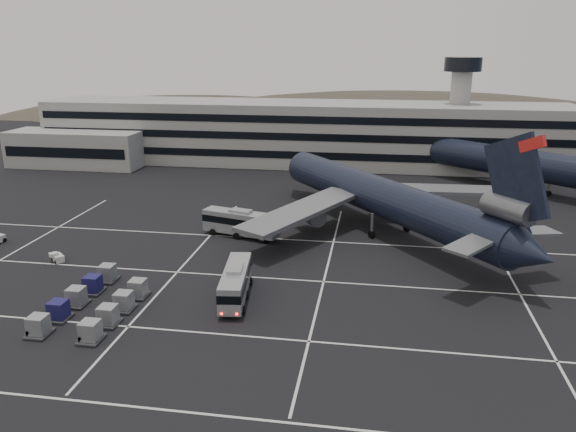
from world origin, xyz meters
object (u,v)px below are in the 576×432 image
object	(u,v)px
trijet_main	(385,198)
bus_far	(241,222)
bus_near	(236,281)
uld_cluster	(94,302)

from	to	relation	value
trijet_main	bus_far	bearing A→B (deg)	157.88
bus_near	bus_far	size ratio (longest dim) A/B	0.93
bus_near	trijet_main	bearing A→B (deg)	51.27
bus_near	bus_far	xyz separation A→B (m)	(-4.39, 20.31, 0.15)
bus_near	uld_cluster	xyz separation A→B (m)	(-13.95, -5.14, -1.08)
trijet_main	bus_near	world-z (taller)	trijet_main
trijet_main	uld_cluster	size ratio (longest dim) A/B	3.10
trijet_main	bus_far	size ratio (longest dim) A/B	4.17
trijet_main	bus_near	bearing A→B (deg)	-158.86
trijet_main	uld_cluster	xyz separation A→B (m)	(-29.88, -30.90, -4.26)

